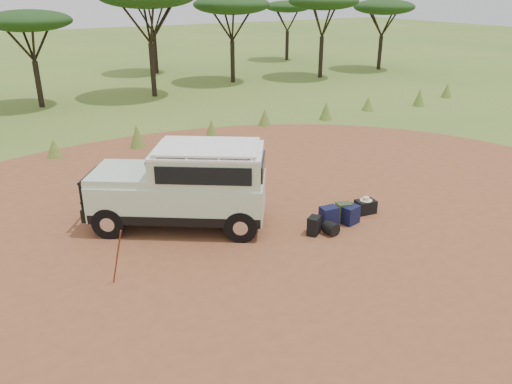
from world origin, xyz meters
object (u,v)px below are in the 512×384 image
safari_vehicle (185,188)px  backpack_black (314,226)px  walking_staff (117,257)px  duffel_navy (350,215)px  backpack_olive (343,212)px  hard_case (365,207)px  backpack_navy (329,217)px

safari_vehicle → backpack_black: bearing=-5.5°
walking_staff → backpack_black: (4.89, -0.26, -0.41)m
backpack_black → duffel_navy: 1.21m
backpack_olive → hard_case: 0.88m
hard_case → safari_vehicle: bearing=166.2°
safari_vehicle → walking_staff: size_ratio=3.53×
walking_staff → duffel_navy: size_ratio=2.69×
backpack_olive → hard_case: (0.87, 0.09, -0.08)m
safari_vehicle → hard_case: size_ratio=8.79×
duffel_navy → hard_case: (0.79, 0.28, -0.06)m
walking_staff → hard_case: (6.89, 0.04, -0.46)m
backpack_olive → duffel_navy: 0.21m
walking_staff → hard_case: bearing=-39.2°
backpack_black → backpack_navy: size_ratio=0.83×
backpack_navy → duffel_navy: (0.65, -0.10, -0.04)m
walking_staff → backpack_olive: bearing=-40.0°
duffel_navy → hard_case: 0.84m
duffel_navy → backpack_navy: bearing=160.0°
backpack_navy → hard_case: 1.45m
backpack_black → walking_staff: bearing=144.3°
walking_staff → backpack_navy: 5.46m
backpack_black → duffel_navy: (1.21, 0.02, 0.01)m
safari_vehicle → walking_staff: bearing=-107.3°
safari_vehicle → walking_staff: safari_vehicle is taller
backpack_olive → duffel_navy: (0.08, -0.19, -0.02)m
hard_case → backpack_black: bearing=-163.4°
backpack_navy → hard_case: backpack_navy is taller
duffel_navy → safari_vehicle: bearing=139.6°
safari_vehicle → hard_case: 4.97m
walking_staff → backpack_navy: (5.45, -0.14, -0.36)m
safari_vehicle → hard_case: safari_vehicle is taller
walking_staff → backpack_black: size_ratio=2.76×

